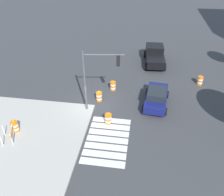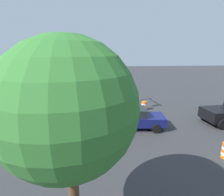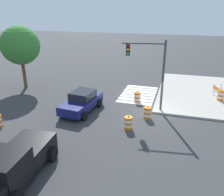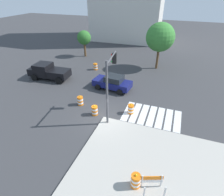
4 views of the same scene
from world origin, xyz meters
name	(u,v)px [view 4 (image 4 of 4)]	position (x,y,z in m)	size (l,w,h in m)	color
ground_plane	(104,118)	(0.00, 0.00, 0.00)	(120.00, 120.00, 0.00)	#38383A
crosswalk_stripes	(152,116)	(4.00, 1.80, 0.01)	(5.10, 3.20, 0.02)	silver
sports_car	(113,82)	(-1.11, 5.46, 0.81)	(4.46, 2.46, 1.63)	navy
pickup_truck	(48,71)	(-9.73, 5.29, 0.97)	(5.27, 2.62, 1.92)	black
traffic_barrel_near_corner	(131,109)	(2.07, 1.56, 0.45)	(0.56, 0.56, 1.02)	orange
traffic_barrel_crosswalk_end	(95,67)	(-5.31, 9.97, 0.45)	(0.56, 0.56, 1.02)	orange
traffic_barrel_median_near	(80,101)	(-2.99, 1.24, 0.45)	(0.56, 0.56, 1.02)	orange
traffic_barrel_median_far	(95,110)	(-0.97, 0.22, 0.45)	(0.56, 0.56, 1.02)	orange
traffic_barrel_on_sidewalk	(136,181)	(4.22, -5.48, 0.60)	(0.56, 0.56, 1.02)	orange
construction_barricade	(152,183)	(5.13, -5.36, 0.72)	(1.43, 1.16, 1.00)	silver
traffic_light_pole	(110,77)	(0.44, 0.53, 3.91)	(0.73, 3.27, 5.50)	#4C4C51
street_tree_streetside_near	(160,37)	(2.71, 13.45, 4.36)	(3.79, 3.79, 6.27)	brown
street_tree_streetside_mid	(84,38)	(-9.34, 14.74, 3.02)	(2.22, 2.22, 4.18)	brown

